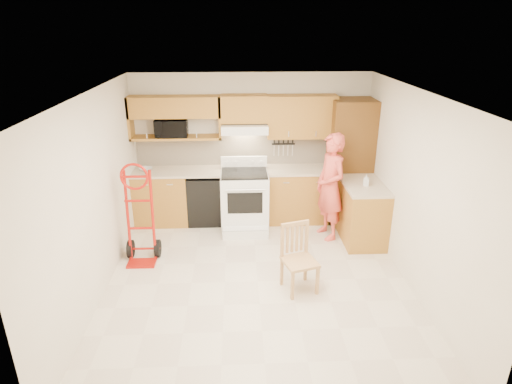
{
  "coord_description": "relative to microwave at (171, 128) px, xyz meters",
  "views": [
    {
      "loc": [
        -0.25,
        -4.93,
        3.26
      ],
      "look_at": [
        0.0,
        0.5,
        1.1
      ],
      "focal_mm": 30.13,
      "sensor_mm": 36.0,
      "label": 1
    }
  ],
  "objects": [
    {
      "name": "floor",
      "position": [
        1.32,
        -2.08,
        -1.65
      ],
      "size": [
        4.0,
        4.5,
        0.02
      ],
      "primitive_type": "cube",
      "color": "beige",
      "rests_on": "ground"
    },
    {
      "name": "ceiling",
      "position": [
        1.32,
        -2.08,
        0.87
      ],
      "size": [
        4.0,
        4.5,
        0.02
      ],
      "primitive_type": "cube",
      "color": "white",
      "rests_on": "ground"
    },
    {
      "name": "wall_back",
      "position": [
        1.32,
        0.17,
        -0.39
      ],
      "size": [
        4.0,
        0.02,
        2.5
      ],
      "primitive_type": "cube",
      "color": "silver",
      "rests_on": "ground"
    },
    {
      "name": "wall_front",
      "position": [
        1.32,
        -4.34,
        -0.39
      ],
      "size": [
        4.0,
        0.02,
        2.5
      ],
      "primitive_type": "cube",
      "color": "silver",
      "rests_on": "ground"
    },
    {
      "name": "wall_left",
      "position": [
        -0.69,
        -2.08,
        -0.39
      ],
      "size": [
        0.02,
        4.5,
        2.5
      ],
      "primitive_type": "cube",
      "color": "silver",
      "rests_on": "ground"
    },
    {
      "name": "wall_right",
      "position": [
        3.33,
        -2.08,
        -0.39
      ],
      "size": [
        0.02,
        4.5,
        2.5
      ],
      "primitive_type": "cube",
      "color": "silver",
      "rests_on": "ground"
    },
    {
      "name": "backsplash",
      "position": [
        1.32,
        0.15,
        -0.44
      ],
      "size": [
        3.92,
        0.03,
        0.55
      ],
      "primitive_type": "cube",
      "color": "beige",
      "rests_on": "wall_back"
    },
    {
      "name": "lower_cab_left",
      "position": [
        -0.23,
        -0.14,
        -1.19
      ],
      "size": [
        0.9,
        0.6,
        0.9
      ],
      "primitive_type": "cube",
      "color": "#9F6D2C",
      "rests_on": "ground"
    },
    {
      "name": "dishwasher",
      "position": [
        0.52,
        -0.14,
        -1.21
      ],
      "size": [
        0.6,
        0.6,
        0.85
      ],
      "primitive_type": "cube",
      "color": "black",
      "rests_on": "ground"
    },
    {
      "name": "lower_cab_right",
      "position": [
        2.15,
        -0.14,
        -1.19
      ],
      "size": [
        1.14,
        0.6,
        0.9
      ],
      "primitive_type": "cube",
      "color": "#9F6D2C",
      "rests_on": "ground"
    },
    {
      "name": "countertop_left",
      "position": [
        0.07,
        -0.13,
        -0.72
      ],
      "size": [
        1.5,
        0.63,
        0.04
      ],
      "primitive_type": "cube",
      "color": "#C1AE91",
      "rests_on": "lower_cab_left"
    },
    {
      "name": "countertop_right",
      "position": [
        2.15,
        -0.13,
        -0.72
      ],
      "size": [
        1.14,
        0.63,
        0.04
      ],
      "primitive_type": "cube",
      "color": "#C1AE91",
      "rests_on": "lower_cab_right"
    },
    {
      "name": "cab_return_right",
      "position": [
        3.02,
        -0.94,
        -1.19
      ],
      "size": [
        0.6,
        1.0,
        0.9
      ],
      "primitive_type": "cube",
      "color": "#9F6D2C",
      "rests_on": "ground"
    },
    {
      "name": "countertop_return",
      "position": [
        3.02,
        -0.94,
        -0.72
      ],
      "size": [
        0.63,
        1.0,
        0.04
      ],
      "primitive_type": "cube",
      "color": "#C1AE91",
      "rests_on": "cab_return_right"
    },
    {
      "name": "pantry_tall",
      "position": [
        2.97,
        -0.14,
        -0.59
      ],
      "size": [
        0.7,
        0.6,
        2.1
      ],
      "primitive_type": "cube",
      "color": "#5A3510",
      "rests_on": "ground"
    },
    {
      "name": "upper_cab_left",
      "position": [
        0.07,
        0.0,
        0.34
      ],
      "size": [
        1.5,
        0.33,
        0.34
      ],
      "primitive_type": "cube",
      "color": "#9F6D2C",
      "rests_on": "wall_back"
    },
    {
      "name": "upper_shelf_mw",
      "position": [
        0.07,
        0.0,
        -0.17
      ],
      "size": [
        1.5,
        0.33,
        0.04
      ],
      "primitive_type": "cube",
      "color": "#9F6D2C",
      "rests_on": "wall_back"
    },
    {
      "name": "upper_cab_center",
      "position": [
        1.2,
        0.0,
        0.3
      ],
      "size": [
        0.76,
        0.33,
        0.44
      ],
      "primitive_type": "cube",
      "color": "#9F6D2C",
      "rests_on": "wall_back"
    },
    {
      "name": "upper_cab_right",
      "position": [
        2.15,
        0.0,
        0.16
      ],
      "size": [
        1.14,
        0.33,
        0.7
      ],
      "primitive_type": "cube",
      "color": "#9F6D2C",
      "rests_on": "wall_back"
    },
    {
      "name": "range_hood",
      "position": [
        1.2,
        -0.06,
        -0.01
      ],
      "size": [
        0.76,
        0.46,
        0.14
      ],
      "primitive_type": "cube",
      "color": "white",
      "rests_on": "wall_back"
    },
    {
      "name": "knife_strip",
      "position": [
        1.87,
        0.12,
        -0.4
      ],
      "size": [
        0.4,
        0.05,
        0.29
      ],
      "primitive_type": null,
      "color": "black",
      "rests_on": "backsplash"
    },
    {
      "name": "microwave",
      "position": [
        0.0,
        0.0,
        0.0
      ],
      "size": [
        0.54,
        0.37,
        0.29
      ],
      "primitive_type": "imported",
      "rotation": [
        0.0,
        0.0,
        0.02
      ],
      "color": "black",
      "rests_on": "upper_shelf_mw"
    },
    {
      "name": "range",
      "position": [
        1.19,
        -0.44,
        -1.06
      ],
      "size": [
        0.78,
        1.02,
        1.15
      ],
      "primitive_type": null,
      "color": "white",
      "rests_on": "ground"
    },
    {
      "name": "person",
      "position": [
        2.52,
        -0.81,
        -0.78
      ],
      "size": [
        0.58,
        0.72,
        1.71
      ],
      "primitive_type": "imported",
      "rotation": [
        0.0,
        0.0,
        -1.26
      ],
      "color": "#E15043",
      "rests_on": "ground"
    },
    {
      "name": "hand_truck",
      "position": [
        -0.33,
        -1.46,
        -0.96
      ],
      "size": [
        0.54,
        0.49,
        1.35
      ],
      "primitive_type": null,
      "rotation": [
        0.0,
        0.0,
        -0.01
      ],
      "color": "#B1150C",
      "rests_on": "ground"
    },
    {
      "name": "dining_chair",
      "position": [
        1.85,
        -2.29,
        -1.19
      ],
      "size": [
        0.51,
        0.53,
        0.89
      ],
      "primitive_type": null,
      "rotation": [
        0.0,
        0.0,
        0.3
      ],
      "color": "#B3814E",
      "rests_on": "ground"
    },
    {
      "name": "soap_bottle",
      "position": [
        3.02,
        -0.99,
        -0.61
      ],
      "size": [
        0.1,
        0.1,
        0.18
      ],
      "primitive_type": "imported",
      "rotation": [
        0.0,
        0.0,
        -0.28
      ],
      "color": "white",
      "rests_on": "countertop_return"
    },
    {
      "name": "bowl",
      "position": [
        -0.46,
        -0.13,
        -0.67
      ],
      "size": [
        0.27,
        0.27,
        0.05
      ],
      "primitive_type": "imported",
      "rotation": [
        0.0,
        0.0,
        -0.41
      ],
      "color": "white",
      "rests_on": "countertop_left"
    }
  ]
}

